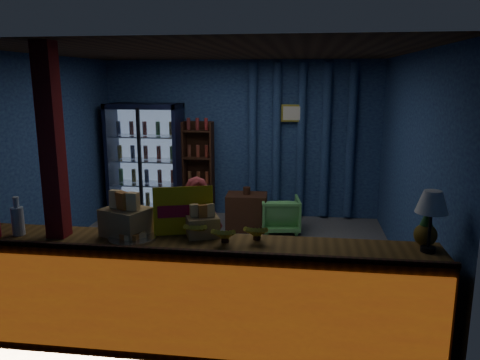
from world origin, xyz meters
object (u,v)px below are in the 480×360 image
object	(u,v)px
table_lamp	(432,204)
pastry_tray	(132,237)
green_chair	(280,214)
shopkeeper	(198,246)

from	to	relation	value
table_lamp	pastry_tray	bearing A→B (deg)	-178.87
green_chair	table_lamp	size ratio (longest dim) A/B	1.19
pastry_tray	green_chair	bearing A→B (deg)	71.13
pastry_tray	shopkeeper	bearing A→B (deg)	55.36
green_chair	table_lamp	xyz separation A→B (m)	(1.33, -3.19, 1.07)
shopkeeper	pastry_tray	size ratio (longest dim) A/B	3.35
green_chair	table_lamp	world-z (taller)	table_lamp
pastry_tray	table_lamp	size ratio (longest dim) A/B	0.82
shopkeeper	table_lamp	bearing A→B (deg)	-14.44
pastry_tray	table_lamp	xyz separation A→B (m)	(2.44, 0.05, 0.37)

